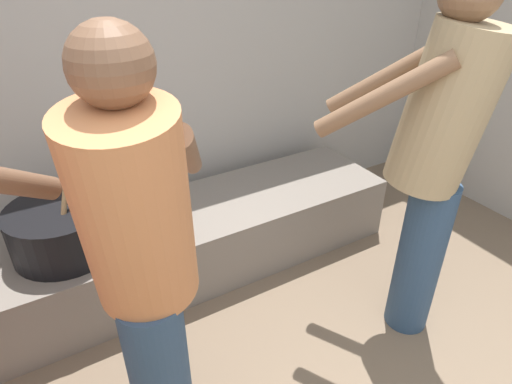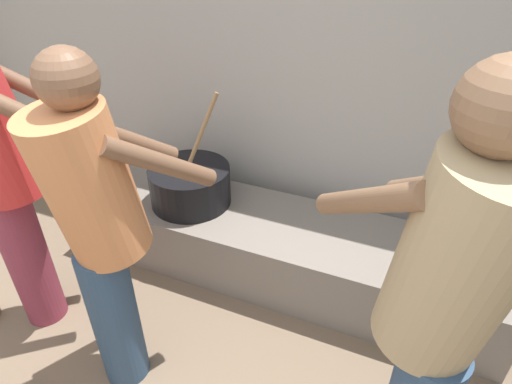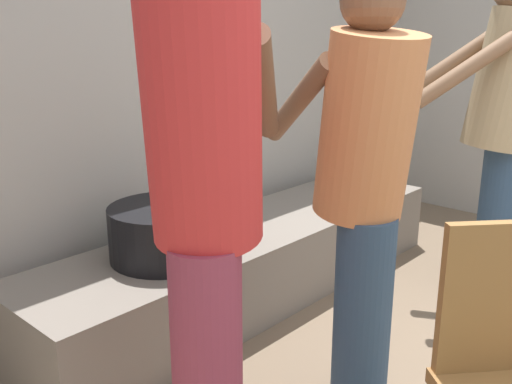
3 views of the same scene
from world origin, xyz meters
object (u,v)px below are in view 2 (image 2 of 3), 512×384
object	(u,v)px
cook_in_red_shirt	(1,165)
cook_in_tan_shirt	(441,309)
cook_in_orange_shirt	(100,223)
cooking_pot_main	(190,185)

from	to	relation	value
cook_in_red_shirt	cook_in_tan_shirt	bearing A→B (deg)	-3.81
cook_in_tan_shirt	cook_in_orange_shirt	bearing A→B (deg)	179.40
cook_in_tan_shirt	cook_in_red_shirt	world-z (taller)	cook_in_tan_shirt
cooking_pot_main	cook_in_red_shirt	bearing A→B (deg)	-120.94
cook_in_orange_shirt	cook_in_tan_shirt	bearing A→B (deg)	-0.60
cook_in_tan_shirt	cook_in_orange_shirt	xyz separation A→B (m)	(-1.19, 0.01, -0.07)
cooking_pot_main	cook_in_orange_shirt	bearing A→B (deg)	-80.16
cooking_pot_main	cook_in_red_shirt	size ratio (longest dim) A/B	0.42
cooking_pot_main	cook_in_orange_shirt	size ratio (longest dim) A/B	0.45
cook_in_tan_shirt	cook_in_red_shirt	bearing A→B (deg)	176.19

